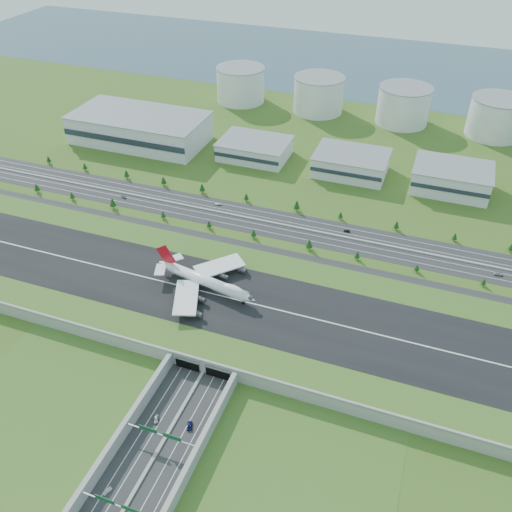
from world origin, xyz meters
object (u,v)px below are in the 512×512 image
(boeing_747, at_px, (205,281))
(car_2, at_px, (190,426))
(car_4, at_px, (124,197))
(car_7, at_px, (218,204))
(car_5, at_px, (347,231))
(fuel_tank_a, at_px, (241,85))
(car_6, at_px, (498,274))
(car_1, at_px, (107,491))
(car_0, at_px, (156,419))

(boeing_747, xyz_separation_m, car_2, (29.93, -85.34, -13.25))
(car_4, height_order, car_7, car_4)
(car_2, xyz_separation_m, car_5, (33.83, 184.60, -0.02))
(fuel_tank_a, relative_size, boeing_747, 0.72)
(car_6, distance_m, car_7, 201.50)
(car_1, bearing_deg, car_5, 98.31)
(car_2, bearing_deg, car_7, -92.62)
(boeing_747, height_order, car_6, boeing_747)
(car_0, bearing_deg, fuel_tank_a, 83.40)
(car_1, distance_m, car_2, 45.08)
(car_6, height_order, car_7, car_6)
(boeing_747, distance_m, car_7, 108.46)
(boeing_747, relative_size, car_7, 13.93)
(fuel_tank_a, relative_size, car_4, 10.81)
(car_2, relative_size, car_6, 0.93)
(car_1, height_order, car_6, car_6)
(car_0, xyz_separation_m, car_2, (16.48, 2.17, -0.12))
(boeing_747, distance_m, car_4, 139.21)
(fuel_tank_a, xyz_separation_m, car_1, (109.42, -433.28, -16.69))
(car_4, relative_size, car_5, 1.07)
(car_7, bearing_deg, car_0, -4.79)
(fuel_tank_a, bearing_deg, car_5, -52.07)
(car_0, relative_size, car_6, 0.89)
(car_5, distance_m, car_7, 99.95)
(car_0, bearing_deg, car_7, 82.34)
(car_4, relative_size, car_7, 0.93)
(boeing_747, distance_m, car_6, 185.48)
(boeing_747, relative_size, car_2, 13.09)
(car_2, relative_size, car_4, 1.14)
(car_0, bearing_deg, car_2, -14.90)
(fuel_tank_a, relative_size, car_7, 10.08)
(fuel_tank_a, distance_m, car_7, 215.17)
(car_6, bearing_deg, boeing_747, 111.77)
(boeing_747, relative_size, car_1, 16.45)
(car_5, bearing_deg, car_1, -18.23)
(car_6, bearing_deg, car_0, 133.30)
(boeing_747, bearing_deg, car_2, -59.90)
(car_5, xyz_separation_m, car_6, (100.86, -14.83, 0.07))
(car_2, bearing_deg, car_6, -150.54)
(car_5, bearing_deg, fuel_tank_a, -147.25)
(car_2, height_order, car_5, car_2)
(fuel_tank_a, bearing_deg, car_4, -92.86)
(fuel_tank_a, bearing_deg, car_1, -75.83)
(car_7, bearing_deg, car_6, 65.66)
(car_5, height_order, car_7, car_7)
(fuel_tank_a, xyz_separation_m, car_4, (-11.05, -221.26, -16.59))
(car_2, xyz_separation_m, car_4, (-138.95, 170.89, 0.06))
(car_5, relative_size, car_7, 0.88)
(car_4, bearing_deg, car_7, -56.12)
(car_0, distance_m, car_6, 228.94)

